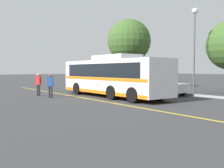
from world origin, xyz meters
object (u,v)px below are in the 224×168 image
bus_stop_sign (67,74)px  street_lamp (194,33)px  transit_bus (112,76)px  tree_0 (129,41)px  pedestrian_0 (50,84)px  pedestrian_1 (38,83)px  parked_car_0 (91,82)px  parked_car_1 (123,84)px  parked_car_2 (163,86)px

bus_stop_sign → street_lamp: 11.96m
transit_bus → tree_0: tree_0 is taller
pedestrian_0 → tree_0: tree_0 is taller
transit_bus → pedestrian_0: (-2.09, -4.14, -0.60)m
pedestrian_1 → parked_car_0: bearing=-85.8°
pedestrian_0 → bus_stop_sign: size_ratio=0.66×
transit_bus → bus_stop_sign: bearing=96.1°
street_lamp → parked_car_1: bearing=-158.0°
pedestrian_0 → pedestrian_1: pedestrian_1 is taller
parked_car_1 → bus_stop_sign: bus_stop_sign is taller
parked_car_2 → bus_stop_sign: (-7.51, -5.09, 0.93)m
parked_car_2 → street_lamp: (1.27, 2.28, 4.34)m
parked_car_0 → parked_car_1: bearing=87.8°
pedestrian_0 → pedestrian_1: size_ratio=0.98×
parked_car_0 → bus_stop_sign: 6.30m
parked_car_1 → tree_0: (-3.02, 3.29, 4.67)m
pedestrian_0 → pedestrian_1: bearing=134.6°
pedestrian_0 → pedestrian_1: (-1.97, -0.19, 0.02)m
pedestrian_0 → bus_stop_sign: (-4.20, 3.42, 0.68)m
parked_car_2 → tree_0: tree_0 is taller
transit_bus → parked_car_0: (-10.09, 4.21, -0.92)m
transit_bus → street_lamp: bearing=-20.9°
parked_car_1 → parked_car_2: 5.09m
parked_car_1 → parked_car_0: bearing=-88.6°
parked_car_0 → tree_0: tree_0 is taller
parked_car_0 → parked_car_2: parked_car_2 is taller
bus_stop_sign → pedestrian_0: bearing=-129.5°
parked_car_1 → pedestrian_1: size_ratio=2.56×
street_lamp → parked_car_0: bearing=-169.0°
parked_car_1 → tree_0: bearing=-134.9°
pedestrian_0 → parked_car_1: bearing=51.3°
transit_bus → parked_car_1: bearing=43.0°
parked_car_0 → bus_stop_sign: bus_stop_sign is taller
transit_bus → parked_car_0: 10.97m
pedestrian_1 → tree_0: bearing=-107.5°
parked_car_2 → pedestrian_1: size_ratio=2.33×
pedestrian_1 → street_lamp: (6.56, 10.98, 4.07)m
parked_car_2 → pedestrian_1: (-5.29, -8.69, 0.28)m
transit_bus → tree_0: 10.75m
parked_car_2 → tree_0: bearing=-114.5°
parked_car_2 → pedestrian_1: 10.18m
parked_car_1 → parked_car_2: bearing=95.8°
transit_bus → parked_car_2: 4.62m
parked_car_1 → tree_0: 6.47m
transit_bus → parked_car_0: size_ratio=2.60×
transit_bus → parked_car_0: transit_bus is taller
parked_car_1 → bus_stop_sign: 5.48m
parked_car_1 → pedestrian_0: bearing=14.7°
parked_car_1 → pedestrian_0: 8.41m
parked_car_0 → tree_0: size_ratio=0.54×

